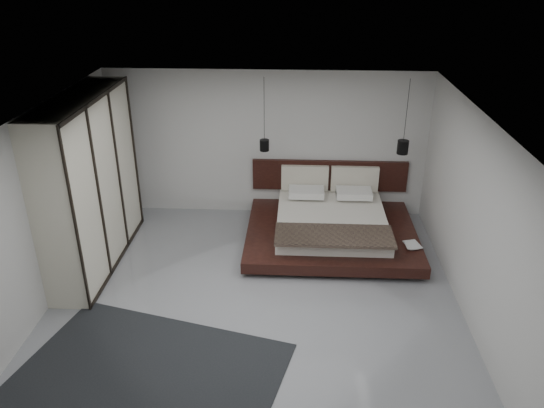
# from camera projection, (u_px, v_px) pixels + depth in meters

# --- Properties ---
(floor) EXTENTS (6.00, 6.00, 0.00)m
(floor) POSITION_uv_depth(u_px,v_px,m) (255.00, 299.00, 7.92)
(floor) COLOR gray
(floor) RESTS_ON ground
(ceiling) EXTENTS (6.00, 6.00, 0.00)m
(ceiling) POSITION_uv_depth(u_px,v_px,m) (252.00, 117.00, 6.71)
(ceiling) COLOR white
(ceiling) RESTS_ON wall_back
(wall_back) EXTENTS (6.00, 0.00, 6.00)m
(wall_back) POSITION_uv_depth(u_px,v_px,m) (267.00, 144.00, 10.02)
(wall_back) COLOR #BCBCB9
(wall_back) RESTS_ON floor
(wall_front) EXTENTS (6.00, 0.00, 6.00)m
(wall_front) POSITION_uv_depth(u_px,v_px,m) (226.00, 371.00, 4.61)
(wall_front) COLOR #BCBCB9
(wall_front) RESTS_ON floor
(wall_left) EXTENTS (0.00, 6.00, 6.00)m
(wall_left) POSITION_uv_depth(u_px,v_px,m) (42.00, 211.00, 7.45)
(wall_left) COLOR #BCBCB9
(wall_left) RESTS_ON floor
(wall_right) EXTENTS (0.00, 6.00, 6.00)m
(wall_right) POSITION_uv_depth(u_px,v_px,m) (475.00, 221.00, 7.17)
(wall_right) COLOR #BCBCB9
(wall_right) RESTS_ON floor
(lattice_screen) EXTENTS (0.05, 0.90, 2.60)m
(lattice_screen) POSITION_uv_depth(u_px,v_px,m) (105.00, 157.00, 9.70)
(lattice_screen) COLOR black
(lattice_screen) RESTS_ON floor
(bed) EXTENTS (2.96, 2.46, 1.11)m
(bed) POSITION_uv_depth(u_px,v_px,m) (331.00, 224.00, 9.44)
(bed) COLOR black
(bed) RESTS_ON floor
(book_lower) EXTENTS (0.30, 0.35, 0.03)m
(book_lower) POSITION_uv_depth(u_px,v_px,m) (406.00, 246.00, 8.78)
(book_lower) COLOR #99724C
(book_lower) RESTS_ON bed
(book_upper) EXTENTS (0.21, 0.28, 0.02)m
(book_upper) POSITION_uv_depth(u_px,v_px,m) (405.00, 245.00, 8.74)
(book_upper) COLOR #99724C
(book_upper) RESTS_ON book_lower
(pendant_left) EXTENTS (0.17, 0.17, 1.31)m
(pendant_left) POSITION_uv_depth(u_px,v_px,m) (264.00, 145.00, 9.37)
(pendant_left) COLOR black
(pendant_left) RESTS_ON ceiling
(pendant_right) EXTENTS (0.20, 0.20, 1.32)m
(pendant_right) POSITION_uv_depth(u_px,v_px,m) (403.00, 147.00, 9.26)
(pendant_right) COLOR black
(pendant_right) RESTS_ON ceiling
(wardrobe) EXTENTS (0.67, 2.83, 2.78)m
(wardrobe) POSITION_uv_depth(u_px,v_px,m) (89.00, 184.00, 8.35)
(wardrobe) COLOR beige
(wardrobe) RESTS_ON floor
(rug) EXTENTS (3.65, 2.99, 0.01)m
(rug) POSITION_uv_depth(u_px,v_px,m) (146.00, 378.00, 6.44)
(rug) COLOR black
(rug) RESTS_ON floor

